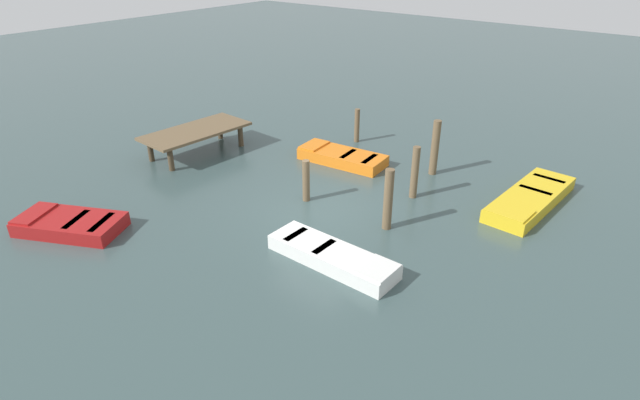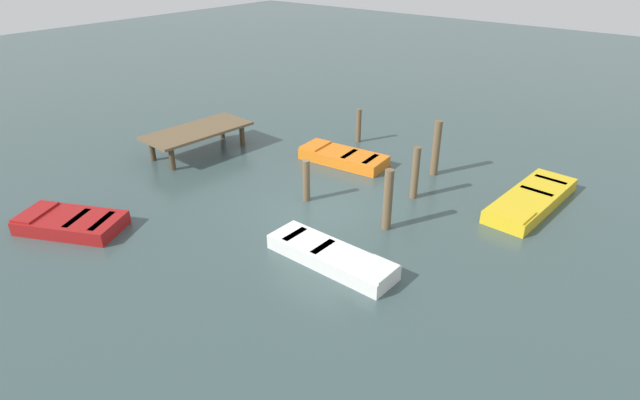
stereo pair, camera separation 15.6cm
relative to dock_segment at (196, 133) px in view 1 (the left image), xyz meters
The scene contains 11 objects.
ground_plane 6.66m from the dock_segment, 96.56° to the right, with size 80.00×80.00×0.00m, color #384C4C.
dock_segment is the anchor object (origin of this frame).
rowboat_red 6.36m from the dock_segment, 164.29° to the right, with size 2.55×3.21×0.46m.
rowboat_white 9.08m from the dock_segment, 108.15° to the right, with size 1.12×3.56×0.46m.
rowboat_orange 5.62m from the dock_segment, 61.12° to the right, with size 1.57×3.31×0.46m.
rowboat_yellow 12.05m from the dock_segment, 72.91° to the right, with size 4.26×1.59×0.46m.
mooring_piling_far_right 8.89m from the dock_segment, 64.47° to the right, with size 0.27×0.27×1.95m, color brown.
mooring_piling_far_left 6.32m from the dock_segment, 40.59° to the right, with size 0.20×0.20×1.37m, color brown.
mooring_piling_near_left 8.75m from the dock_segment, 92.78° to the right, with size 0.26×0.26×1.84m, color brown.
mooring_piling_mid_right 5.83m from the dock_segment, 94.86° to the right, with size 0.23×0.23×1.36m, color brown.
mooring_piling_near_right 8.55m from the dock_segment, 77.92° to the right, with size 0.24×0.24×1.72m, color brown.
Camera 1 is at (-10.99, -8.59, 7.54)m, focal length 29.04 mm.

